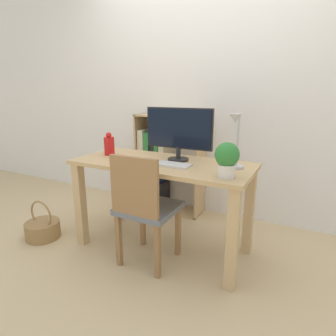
{
  "coord_description": "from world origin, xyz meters",
  "views": [
    {
      "loc": [
        1.0,
        -1.83,
        1.24
      ],
      "look_at": [
        0.0,
        0.1,
        0.66
      ],
      "focal_mm": 30.0,
      "sensor_mm": 36.0,
      "label": 1
    }
  ],
  "objects_px": {
    "chair": "(144,206)",
    "monitor": "(179,130)",
    "vase": "(109,145)",
    "basket": "(43,229)",
    "bookshelf": "(160,164)",
    "desk_lamp": "(236,136)",
    "potted_plant": "(227,158)",
    "keyboard": "(167,164)"
  },
  "relations": [
    {
      "from": "vase",
      "to": "desk_lamp",
      "type": "relative_size",
      "value": 0.5
    },
    {
      "from": "bookshelf",
      "to": "monitor",
      "type": "bearing_deg",
      "value": -50.9
    },
    {
      "from": "basket",
      "to": "monitor",
      "type": "bearing_deg",
      "value": 21.78
    },
    {
      "from": "desk_lamp",
      "to": "basket",
      "type": "height_order",
      "value": "desk_lamp"
    },
    {
      "from": "desk_lamp",
      "to": "bookshelf",
      "type": "bearing_deg",
      "value": 143.54
    },
    {
      "from": "chair",
      "to": "basket",
      "type": "xyz_separation_m",
      "value": [
        -1.01,
        -0.08,
        -0.38
      ]
    },
    {
      "from": "monitor",
      "to": "chair",
      "type": "height_order",
      "value": "monitor"
    },
    {
      "from": "desk_lamp",
      "to": "potted_plant",
      "type": "distance_m",
      "value": 0.22
    },
    {
      "from": "keyboard",
      "to": "desk_lamp",
      "type": "relative_size",
      "value": 0.94
    },
    {
      "from": "chair",
      "to": "potted_plant",
      "type": "bearing_deg",
      "value": 8.53
    },
    {
      "from": "monitor",
      "to": "vase",
      "type": "xyz_separation_m",
      "value": [
        -0.6,
        -0.09,
        -0.15
      ]
    },
    {
      "from": "monitor",
      "to": "basket",
      "type": "relative_size",
      "value": 1.57
    },
    {
      "from": "vase",
      "to": "potted_plant",
      "type": "bearing_deg",
      "value": -10.25
    },
    {
      "from": "keyboard",
      "to": "chair",
      "type": "xyz_separation_m",
      "value": [
        -0.08,
        -0.19,
        -0.27
      ]
    },
    {
      "from": "keyboard",
      "to": "chair",
      "type": "bearing_deg",
      "value": -113.28
    },
    {
      "from": "monitor",
      "to": "chair",
      "type": "distance_m",
      "value": 0.62
    },
    {
      "from": "chair",
      "to": "basket",
      "type": "distance_m",
      "value": 1.08
    },
    {
      "from": "vase",
      "to": "bookshelf",
      "type": "height_order",
      "value": "bookshelf"
    },
    {
      "from": "potted_plant",
      "to": "basket",
      "type": "height_order",
      "value": "potted_plant"
    },
    {
      "from": "monitor",
      "to": "desk_lamp",
      "type": "relative_size",
      "value": 1.42
    },
    {
      "from": "desk_lamp",
      "to": "chair",
      "type": "distance_m",
      "value": 0.79
    },
    {
      "from": "keyboard",
      "to": "vase",
      "type": "relative_size",
      "value": 1.87
    },
    {
      "from": "chair",
      "to": "monitor",
      "type": "bearing_deg",
      "value": 75.29
    },
    {
      "from": "vase",
      "to": "potted_plant",
      "type": "relative_size",
      "value": 0.87
    },
    {
      "from": "monitor",
      "to": "vase",
      "type": "distance_m",
      "value": 0.63
    },
    {
      "from": "potted_plant",
      "to": "bookshelf",
      "type": "distance_m",
      "value": 1.38
    },
    {
      "from": "desk_lamp",
      "to": "bookshelf",
      "type": "relative_size",
      "value": 0.37
    },
    {
      "from": "potted_plant",
      "to": "bookshelf",
      "type": "xyz_separation_m",
      "value": [
        -0.97,
        0.91,
        -0.36
      ]
    },
    {
      "from": "desk_lamp",
      "to": "bookshelf",
      "type": "distance_m",
      "value": 1.3
    },
    {
      "from": "basket",
      "to": "desk_lamp",
      "type": "bearing_deg",
      "value": 12.85
    },
    {
      "from": "potted_plant",
      "to": "chair",
      "type": "distance_m",
      "value": 0.68
    },
    {
      "from": "vase",
      "to": "bookshelf",
      "type": "relative_size",
      "value": 0.19
    },
    {
      "from": "desk_lamp",
      "to": "chair",
      "type": "relative_size",
      "value": 0.45
    },
    {
      "from": "vase",
      "to": "desk_lamp",
      "type": "distance_m",
      "value": 1.07
    },
    {
      "from": "keyboard",
      "to": "potted_plant",
      "type": "bearing_deg",
      "value": -12.48
    },
    {
      "from": "basket",
      "to": "vase",
      "type": "bearing_deg",
      "value": 35.42
    },
    {
      "from": "vase",
      "to": "basket",
      "type": "xyz_separation_m",
      "value": [
        -0.5,
        -0.36,
        -0.73
      ]
    },
    {
      "from": "vase",
      "to": "bookshelf",
      "type": "bearing_deg",
      "value": 83.02
    },
    {
      "from": "monitor",
      "to": "keyboard",
      "type": "distance_m",
      "value": 0.28
    },
    {
      "from": "bookshelf",
      "to": "desk_lamp",
      "type": "bearing_deg",
      "value": -36.46
    },
    {
      "from": "bookshelf",
      "to": "keyboard",
      "type": "bearing_deg",
      "value": -58.1
    },
    {
      "from": "potted_plant",
      "to": "chair",
      "type": "height_order",
      "value": "potted_plant"
    }
  ]
}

